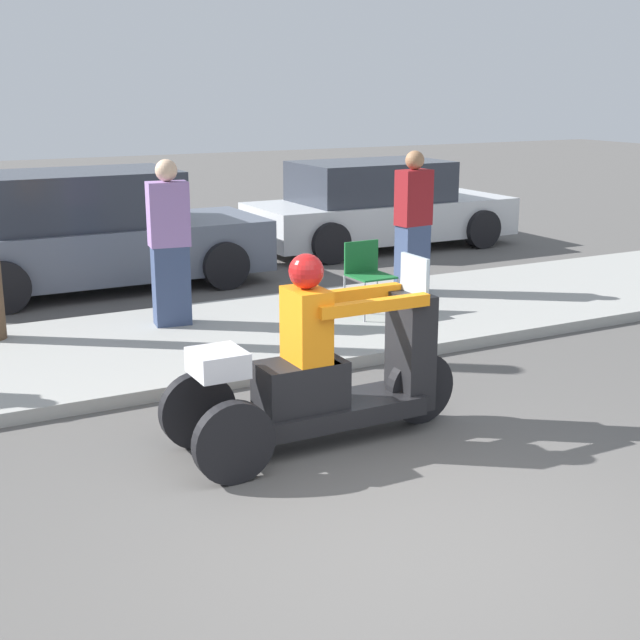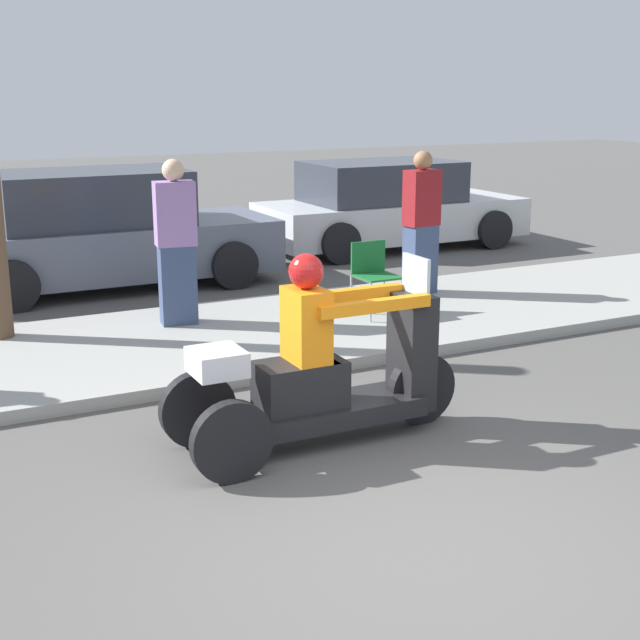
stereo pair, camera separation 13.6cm
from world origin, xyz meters
name	(u,v)px [view 2 (the right image)]	position (x,y,z in m)	size (l,w,h in m)	color
ground_plane	(421,552)	(0.00, 0.00, 0.00)	(60.00, 60.00, 0.00)	#565451
sidewalk_strip	(178,345)	(0.00, 4.60, 0.06)	(28.00, 2.80, 0.12)	#9E9E99
motorcycle_trike	(322,377)	(0.23, 1.75, 0.53)	(2.36, 0.81, 1.48)	black
spectator_with_child	(421,226)	(3.37, 5.24, 0.97)	(0.45, 0.30, 1.77)	#38476B
spectator_end_of_line	(176,246)	(0.21, 5.20, 0.98)	(0.45, 0.31, 1.79)	#38476B
folding_chair_set_back	(373,270)	(2.33, 4.62, 0.62)	(0.47, 0.47, 0.82)	#A5A8AD
parked_car_lot_center	(105,233)	(0.09, 7.89, 0.74)	(4.38, 1.93, 1.57)	slate
parked_car_lot_right	(389,207)	(5.02, 8.75, 0.68)	(4.46, 1.93, 1.44)	silver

